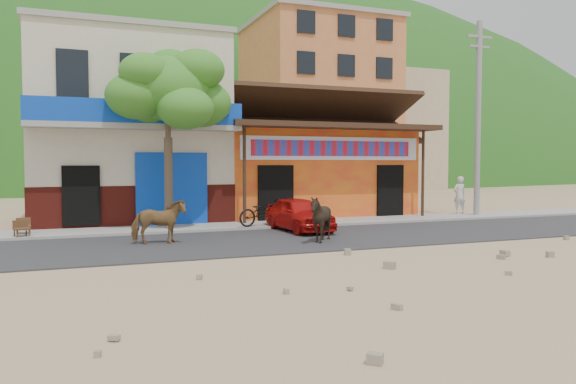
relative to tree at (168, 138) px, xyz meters
name	(u,v)px	position (x,y,z in m)	size (l,w,h in m)	color
ground	(380,249)	(4.60, -5.80, -3.12)	(120.00, 120.00, 0.00)	#9E825B
road	(338,237)	(4.60, -3.30, -3.10)	(60.00, 5.00, 0.04)	#28282B
sidewalk	(295,224)	(4.60, 0.20, -3.06)	(60.00, 2.00, 0.12)	gray
dance_club	(303,174)	(6.60, 4.20, -1.32)	(8.00, 6.00, 3.60)	orange
cafe_building	(127,132)	(-0.90, 4.20, 0.38)	(7.00, 6.00, 7.00)	beige
apartment_front	(317,111)	(13.60, 18.20, 2.88)	(9.00, 9.00, 12.00)	#CC723F
apartment_rear	(382,132)	(22.60, 24.20, 1.88)	(8.00, 8.00, 10.00)	tan
hillside	(125,94)	(4.60, 64.20, 8.88)	(100.00, 40.00, 24.00)	#194C14
tree	(168,138)	(0.00, 0.00, 0.00)	(3.00, 3.00, 6.00)	#2D721E
utility_pole	(478,119)	(12.80, 0.20, 1.00)	(0.24, 0.24, 8.00)	gray
cow_tan	(159,222)	(-0.78, -2.97, -2.46)	(0.67, 1.46, 1.23)	olive
cow_dark	(320,219)	(3.55, -4.31, -2.42)	(1.07, 1.20, 1.33)	black
red_car	(299,214)	(4.01, -1.62, -2.52)	(1.33, 3.30, 1.12)	#B70F0D
scooter	(262,212)	(3.10, -0.50, -2.52)	(0.64, 1.83, 0.96)	black
pedestrian	(459,195)	(12.48, 0.90, -2.21)	(0.58, 0.38, 1.59)	silver
cafe_chair_left	(23,219)	(-4.40, 0.20, -2.55)	(0.42, 0.42, 0.89)	#51321B
cafe_chair_right	(22,221)	(-4.40, -0.50, -2.56)	(0.41, 0.41, 0.89)	#4A2C18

